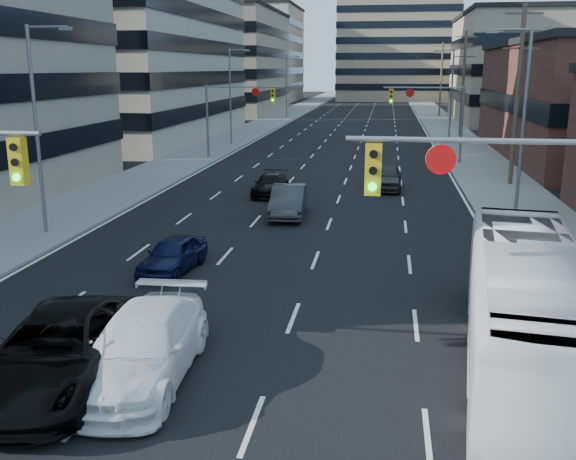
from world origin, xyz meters
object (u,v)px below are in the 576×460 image
(transit_bus, at_px, (528,309))
(sedan_blue, at_px, (173,255))
(black_pickup, at_px, (58,351))
(white_van, at_px, (143,347))

(transit_bus, xyz_separation_m, sedan_blue, (-11.12, 6.23, -0.93))
(black_pickup, height_order, transit_bus, transit_bus)
(white_van, relative_size, transit_bus, 0.50)
(transit_bus, bearing_deg, sedan_blue, 157.54)
(black_pickup, xyz_separation_m, sedan_blue, (-0.17, 8.76, -0.21))
(white_van, xyz_separation_m, sedan_blue, (-2.00, 8.16, -0.18))
(black_pickup, bearing_deg, transit_bus, 5.48)
(white_van, bearing_deg, sedan_blue, 100.87)
(transit_bus, relative_size, sedan_blue, 3.00)
(transit_bus, bearing_deg, white_van, -161.25)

